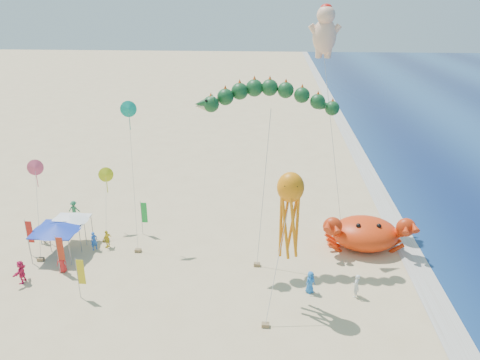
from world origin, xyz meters
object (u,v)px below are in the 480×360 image
at_px(crab_inflatable, 365,233).
at_px(cherub_kite, 325,30).
at_px(octopus_kite, 290,208).
at_px(dragon_kite, 269,102).
at_px(canopy_blue, 57,227).
at_px(canopy_white, 69,218).

xyz_separation_m(crab_inflatable, cherub_kite, (-3.69, 6.74, 15.64)).
xyz_separation_m(cherub_kite, octopus_kite, (-2.99, -14.57, -10.05)).
bearing_deg(dragon_kite, cherub_kite, 60.56).
distance_m(crab_inflatable, canopy_blue, 25.20).
xyz_separation_m(crab_inflatable, canopy_white, (-24.67, -1.20, 1.01)).
bearing_deg(cherub_kite, canopy_white, -159.28).
relative_size(crab_inflatable, dragon_kite, 0.54).
bearing_deg(canopy_blue, cherub_kite, 24.23).
bearing_deg(canopy_white, cherub_kite, 20.72).
distance_m(octopus_kite, canopy_white, 19.72).
bearing_deg(canopy_white, crab_inflatable, 2.77).
distance_m(crab_inflatable, cherub_kite, 17.42).
relative_size(dragon_kite, cherub_kite, 0.71).
distance_m(cherub_kite, octopus_kite, 17.95).
distance_m(cherub_kite, canopy_blue, 27.59).
height_order(octopus_kite, canopy_white, octopus_kite).
bearing_deg(cherub_kite, canopy_blue, -155.77).
bearing_deg(canopy_blue, dragon_kite, 5.34).
height_order(crab_inflatable, cherub_kite, cherub_kite).
bearing_deg(cherub_kite, crab_inflatable, -61.32).
xyz_separation_m(octopus_kite, canopy_white, (-17.99, 6.63, -4.57)).
bearing_deg(dragon_kite, canopy_white, 179.67).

